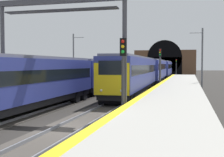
{
  "coord_description": "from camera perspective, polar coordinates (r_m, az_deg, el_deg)",
  "views": [
    {
      "loc": [
        -13.58,
        -5.72,
        3.27
      ],
      "look_at": [
        9.79,
        0.36,
        2.13
      ],
      "focal_mm": 47.61,
      "sensor_mm": 36.0,
      "label": 1
    }
  ],
  "objects": [
    {
      "name": "platform_right",
      "position": [
        13.92,
        9.5,
        -8.88
      ],
      "size": [
        112.0,
        4.84,
        0.97
      ],
      "primitive_type": "cube",
      "color": "#9E9B93",
      "rests_on": "ground_plane"
    },
    {
      "name": "ground_plane",
      "position": [
        15.1,
        -8.17,
        -9.83
      ],
      "size": [
        320.0,
        320.0,
        0.0
      ],
      "primitive_type": "plane",
      "color": "#282623"
    },
    {
      "name": "catenary_mast_near",
      "position": [
        47.32,
        -7.38,
        3.74
      ],
      "size": [
        0.22,
        1.84,
        8.09
      ],
      "color": "#595B60",
      "rests_on": "ground_plane"
    },
    {
      "name": "railway_signal_near",
      "position": [
        17.54,
        2.17,
        1.62
      ],
      "size": [
        0.39,
        0.38,
        4.82
      ],
      "rotation": [
        0.0,
        0.0,
        3.14
      ],
      "color": "#38383D",
      "rests_on": "ground_plane"
    },
    {
      "name": "train_main_approaching",
      "position": [
        51.51,
        8.21,
        1.65
      ],
      "size": [
        59.87,
        3.15,
        4.1
      ],
      "rotation": [
        0.0,
        0.0,
        3.16
      ],
      "color": "navy",
      "rests_on": "ground_plane"
    },
    {
      "name": "track_main_line",
      "position": [
        15.09,
        -8.17,
        -9.68
      ],
      "size": [
        160.0,
        3.09,
        0.21
      ],
      "color": "#423D38",
      "rests_on": "ground_plane"
    },
    {
      "name": "train_adjacent_platform",
      "position": [
        28.56,
        -6.69,
        0.49
      ],
      "size": [
        37.15,
        2.95,
        3.84
      ],
      "rotation": [
        0.0,
        0.0,
        3.14
      ],
      "color": "navy",
      "rests_on": "ground_plane"
    },
    {
      "name": "catenary_mast_far",
      "position": [
        40.54,
        16.89,
        3.75
      ],
      "size": [
        0.22,
        1.72,
        8.0
      ],
      "color": "#595B60",
      "rests_on": "ground_plane"
    },
    {
      "name": "overhead_signal_gantry",
      "position": [
        19.56,
        -9.94,
        9.65
      ],
      "size": [
        0.7,
        8.74,
        7.52
      ],
      "color": "#3F3F47",
      "rests_on": "ground_plane"
    },
    {
      "name": "railway_signal_mid",
      "position": [
        40.19,
        9.21,
        2.65
      ],
      "size": [
        0.39,
        0.38,
        5.39
      ],
      "rotation": [
        0.0,
        0.0,
        3.14
      ],
      "color": "#4C4C54",
      "rests_on": "ground_plane"
    },
    {
      "name": "platform_right_edge_strip",
      "position": [
        14.18,
        0.7,
        -6.62
      ],
      "size": [
        112.0,
        0.5,
        0.01
      ],
      "primitive_type": "cube",
      "color": "yellow",
      "rests_on": "platform_right"
    },
    {
      "name": "railway_signal_far",
      "position": [
        91.56,
        12.24,
        2.47
      ],
      "size": [
        0.39,
        0.38,
        4.92
      ],
      "rotation": [
        0.0,
        0.0,
        3.14
      ],
      "color": "#38383D",
      "rests_on": "ground_plane"
    },
    {
      "name": "tunnel_portal",
      "position": [
        102.34,
        10.09,
        3.13
      ],
      "size": [
        2.91,
        20.54,
        11.5
      ],
      "color": "brown",
      "rests_on": "ground_plane"
    }
  ]
}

